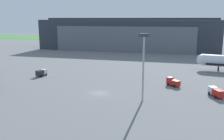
% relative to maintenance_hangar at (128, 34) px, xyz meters
% --- Properties ---
extents(ground_plane, '(440.00, 440.00, 0.00)m').
position_rel_maintenance_hangar_xyz_m(ground_plane, '(11.86, -98.82, -9.48)').
color(ground_plane, slate).
extents(grass_field_strip, '(440.00, 56.00, 0.08)m').
position_rel_maintenance_hangar_xyz_m(grass_field_strip, '(11.86, 77.69, -9.44)').
color(grass_field_strip, '#418136').
rests_on(grass_field_strip, ground_plane).
extents(maintenance_hangar, '(109.51, 34.25, 19.87)m').
position_rel_maintenance_hangar_xyz_m(maintenance_hangar, '(0.00, 0.00, 0.00)').
color(maintenance_hangar, '#2D333D').
rests_on(maintenance_hangar, ground_plane).
extents(fuel_bowser, '(3.62, 5.23, 2.19)m').
position_rel_maintenance_hangar_xyz_m(fuel_bowser, '(41.44, -94.02, -8.24)').
color(fuel_bowser, silver).
rests_on(fuel_bowser, ground_plane).
extents(stair_truck, '(2.85, 4.29, 2.17)m').
position_rel_maintenance_hangar_xyz_m(stair_truck, '(-13.47, -84.94, -8.25)').
color(stair_truck, silver).
rests_on(stair_truck, ground_plane).
extents(baggage_tug, '(4.17, 4.03, 2.39)m').
position_rel_maintenance_hangar_xyz_m(baggage_tug, '(30.67, -86.42, -8.28)').
color(baggage_tug, '#AD1E19').
rests_on(baggage_tug, ground_plane).
extents(apron_light_mast, '(2.40, 0.50, 16.16)m').
position_rel_maintenance_hangar_xyz_m(apron_light_mast, '(23.87, -102.36, 0.17)').
color(apron_light_mast, '#99999E').
rests_on(apron_light_mast, ground_plane).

